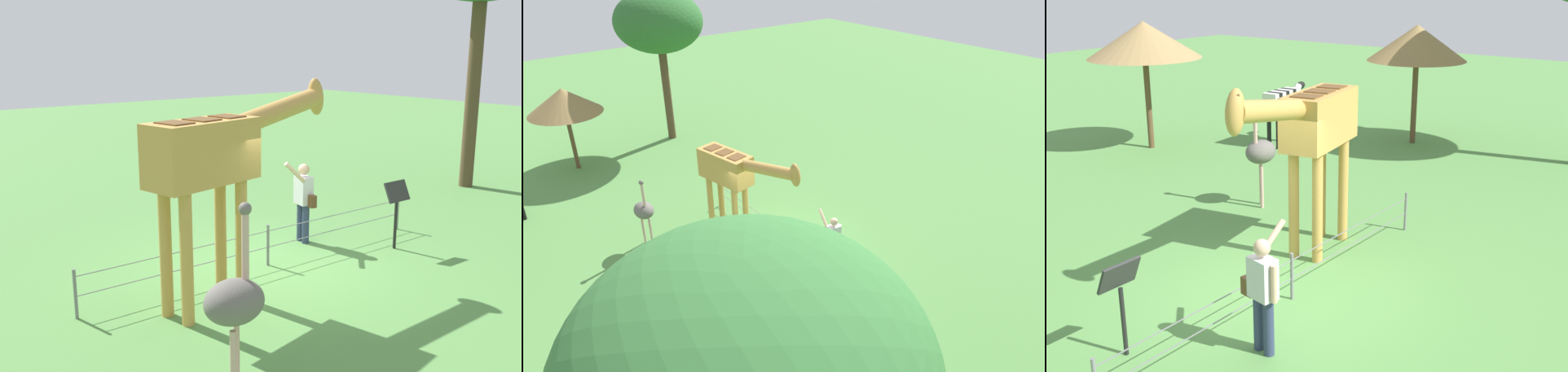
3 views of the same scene
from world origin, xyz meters
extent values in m
plane|color=#568E47|center=(0.00, 0.00, 0.00)|extent=(60.00, 60.00, 0.00)
cylinder|color=#C69347|center=(-1.34, -0.34, 0.96)|extent=(0.18, 0.18, 1.91)
cylinder|color=#C69347|center=(-1.25, -0.77, 0.96)|extent=(0.18, 0.18, 1.91)
cylinder|color=#C69347|center=(-2.42, -0.54, 0.96)|extent=(0.18, 0.18, 1.91)
cylinder|color=#C69347|center=(-2.33, -0.98, 0.96)|extent=(0.18, 0.18, 1.91)
cube|color=#C69347|center=(-1.83, -0.66, 2.36)|extent=(1.80, 1.01, 0.90)
cube|color=brown|center=(-1.34, -0.56, 2.82)|extent=(0.44, 0.50, 0.02)
cube|color=brown|center=(-1.83, -0.66, 2.82)|extent=(0.44, 0.50, 0.02)
cube|color=brown|center=(-2.33, -0.75, 2.82)|extent=(0.44, 0.50, 0.02)
cylinder|color=#C69347|center=(-0.23, -0.35, 2.80)|extent=(2.15, 0.72, 0.65)
ellipsoid|color=#C69347|center=(0.78, -0.15, 2.96)|extent=(0.42, 0.33, 0.68)
cylinder|color=brown|center=(0.78, -0.09, 3.14)|extent=(0.05, 0.05, 0.14)
cylinder|color=brown|center=(0.78, -0.21, 3.14)|extent=(0.05, 0.05, 0.14)
cylinder|color=navy|center=(1.35, 0.67, 0.39)|extent=(0.14, 0.14, 0.78)
cylinder|color=navy|center=(1.38, 0.87, 0.39)|extent=(0.14, 0.14, 0.78)
cube|color=silver|center=(1.37, 0.77, 1.06)|extent=(0.30, 0.40, 0.55)
sphere|color=#D8AD8C|center=(1.37, 0.77, 1.47)|extent=(0.22, 0.22, 0.22)
cylinder|color=#D8AD8C|center=(1.04, 0.66, 1.47)|extent=(0.46, 0.16, 0.44)
cylinder|color=#D8AD8C|center=(1.40, 0.99, 1.05)|extent=(0.08, 0.08, 0.50)
cube|color=brown|center=(1.38, 0.54, 0.88)|extent=(0.15, 0.22, 0.24)
cylinder|color=#CC9E93|center=(-2.83, -2.83, 0.45)|extent=(0.07, 0.07, 0.90)
cylinder|color=#CC9E93|center=(-2.99, -2.99, 0.45)|extent=(0.07, 0.07, 0.90)
ellipsoid|color=#66605B|center=(-2.91, -2.91, 1.18)|extent=(0.70, 0.56, 0.49)
cylinder|color=#CC9E93|center=(-2.76, -2.91, 1.73)|extent=(0.08, 0.08, 0.80)
sphere|color=#66605B|center=(-2.76, -2.91, 2.18)|extent=(0.14, 0.14, 0.14)
cylinder|color=brown|center=(-9.58, -2.95, 1.17)|extent=(0.16, 0.16, 2.34)
cone|color=olive|center=(-9.58, -2.95, 2.82)|extent=(2.75, 2.75, 0.97)
ellipsoid|color=#387538|center=(6.34, -5.35, 4.78)|extent=(3.73, 3.73, 2.61)
cylinder|color=brown|center=(-10.14, 1.50, 2.04)|extent=(0.34, 0.34, 4.08)
ellipsoid|color=#2D662D|center=(-10.14, 1.50, 5.17)|extent=(3.65, 3.65, 2.55)
cylinder|color=black|center=(2.49, -0.62, 0.47)|extent=(0.06, 0.06, 0.95)
cube|color=#2D2D2D|center=(2.49, -0.62, 1.13)|extent=(0.56, 0.21, 0.38)
cylinder|color=slate|center=(-3.50, 0.16, 0.38)|extent=(0.05, 0.05, 0.75)
cylinder|color=slate|center=(0.00, 0.16, 0.38)|extent=(0.05, 0.05, 0.75)
cylinder|color=slate|center=(3.50, 0.16, 0.38)|extent=(0.05, 0.05, 0.75)
cube|color=slate|center=(0.00, 0.16, 0.64)|extent=(7.00, 0.01, 0.01)
cube|color=slate|center=(0.00, 0.16, 0.34)|extent=(7.00, 0.01, 0.01)
camera|label=1|loc=(-6.34, -7.79, 3.85)|focal=41.77mm
camera|label=2|loc=(9.08, -7.06, 8.53)|focal=32.62mm
camera|label=3|loc=(7.16, 5.80, 4.77)|focal=46.21mm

